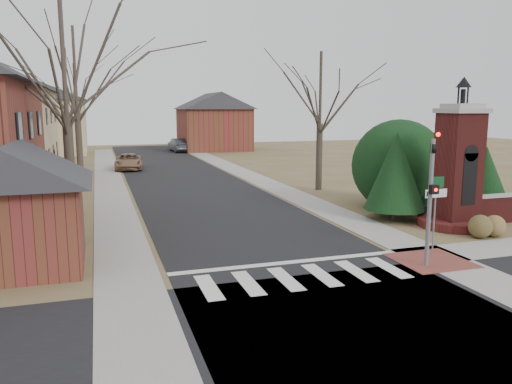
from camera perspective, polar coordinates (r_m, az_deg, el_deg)
name	(u,v)px	position (r m, az deg, el deg)	size (l,w,h in m)	color
ground	(314,286)	(15.02, 6.70, -10.62)	(120.00, 120.00, 0.00)	brown
main_street	(186,182)	(35.68, -8.00, 1.18)	(8.00, 70.00, 0.01)	black
cross_street	(367,328)	(12.56, 12.54, -14.95)	(120.00, 8.00, 0.01)	black
crosswalk_zone	(304,277)	(15.71, 5.48, -9.64)	(8.00, 2.20, 0.02)	silver
stop_bar	(286,263)	(17.02, 3.48, -8.08)	(8.00, 0.35, 0.02)	silver
sidewalk_right_main	(256,178)	(36.90, -0.02, 1.56)	(2.00, 60.00, 0.02)	gray
sidewalk_left	(110,185)	(35.20, -16.37, 0.78)	(2.00, 60.00, 0.02)	gray
curb_apron	(431,261)	(18.21, 19.37, -7.42)	(2.40, 2.40, 0.02)	brown
traffic_signal_pole	(431,189)	(17.02, 19.37, 0.31)	(0.28, 0.41, 4.50)	slate
sign_post	(435,199)	(19.01, 19.83, -0.74)	(0.90, 0.07, 2.75)	slate
brick_gate_monument	(457,178)	(23.41, 22.04, 1.51)	(3.20, 3.20, 6.47)	#5D1D1B
garage_left	(14,201)	(17.74, -25.92, -0.90)	(4.80, 4.80, 4.29)	maroon
house_distant_left	(38,116)	(61.12, -23.67, 7.95)	(10.80, 8.80, 8.53)	beige
house_distant_right	(214,120)	(62.39, -4.88, 8.17)	(8.80, 8.80, 7.30)	maroon
evergreen_near	(396,171)	(23.92, 15.67, 2.34)	(2.80, 2.80, 4.10)	#473D33
evergreen_mid	(439,160)	(26.77, 20.21, 3.50)	(3.40, 3.40, 4.70)	#473D33
evergreen_far	(485,174)	(27.38, 24.72, 1.85)	(2.40, 2.40, 3.30)	#473D33
evergreen_mass	(398,162)	(26.97, 15.97, 3.33)	(4.80, 4.80, 4.80)	black
bare_tree_0	(62,43)	(21.98, -21.27, 15.56)	(8.05, 8.05, 11.15)	#473D33
bare_tree_1	(74,63)	(34.94, -20.04, 13.73)	(8.40, 8.40, 11.64)	#473D33
bare_tree_2	(75,87)	(47.87, -20.00, 11.26)	(7.35, 7.35, 10.19)	#473D33
bare_tree_3	(321,83)	(31.81, 7.40, 12.26)	(7.00, 7.00, 9.70)	#473D33
pickup_truck	(129,162)	(43.71, -14.35, 3.39)	(2.21, 4.79, 1.33)	#926E50
distant_car	(179,145)	(60.18, -8.80, 5.33)	(1.70, 4.88, 1.61)	#383A41
dry_shrub_left	(480,227)	(21.96, 24.26, -3.62)	(0.95, 0.95, 0.95)	brown
dry_shrub_right	(494,226)	(22.43, 25.59, -3.53)	(0.89, 0.89, 0.89)	olive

